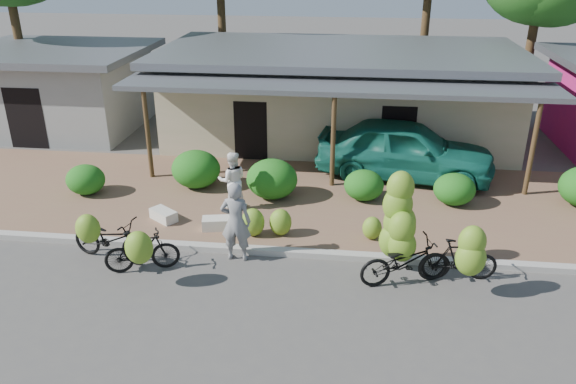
# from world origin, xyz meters

# --- Properties ---
(ground) EXTENTS (100.00, 100.00, 0.00)m
(ground) POSITION_xyz_m (0.00, 0.00, 0.00)
(ground) COLOR #4D4A48
(ground) RESTS_ON ground
(sidewalk) EXTENTS (60.00, 6.00, 0.12)m
(sidewalk) POSITION_xyz_m (0.00, 5.00, 0.06)
(sidewalk) COLOR brown
(sidewalk) RESTS_ON ground
(curb) EXTENTS (60.00, 0.25, 0.15)m
(curb) POSITION_xyz_m (0.00, 2.00, 0.07)
(curb) COLOR #A8A399
(curb) RESTS_ON ground
(shop_main) EXTENTS (13.00, 8.50, 3.35)m
(shop_main) POSITION_xyz_m (0.00, 10.93, 1.72)
(shop_main) COLOR beige
(shop_main) RESTS_ON ground
(shop_grey) EXTENTS (7.00, 6.00, 3.15)m
(shop_grey) POSITION_xyz_m (-11.00, 10.99, 1.62)
(shop_grey) COLOR gray
(shop_grey) RESTS_ON ground
(hedge_0) EXTENTS (1.12, 1.00, 0.87)m
(hedge_0) POSITION_xyz_m (-7.03, 4.62, 0.56)
(hedge_0) COLOR #124F12
(hedge_0) RESTS_ON sidewalk
(hedge_1) EXTENTS (1.44, 1.30, 1.13)m
(hedge_1) POSITION_xyz_m (-3.99, 5.49, 0.68)
(hedge_1) COLOR #124F12
(hedge_1) RESTS_ON sidewalk
(hedge_2) EXTENTS (1.45, 1.31, 1.13)m
(hedge_2) POSITION_xyz_m (-1.65, 4.99, 0.69)
(hedge_2) COLOR #124F12
(hedge_2) RESTS_ON sidewalk
(hedge_3) EXTENTS (1.12, 1.01, 0.87)m
(hedge_3) POSITION_xyz_m (0.94, 5.15, 0.56)
(hedge_3) COLOR #124F12
(hedge_3) RESTS_ON sidewalk
(hedge_4) EXTENTS (1.14, 1.03, 0.89)m
(hedge_4) POSITION_xyz_m (3.42, 5.14, 0.57)
(hedge_4) COLOR #124F12
(hedge_4) RESTS_ON sidewalk
(bike_far_left) EXTENTS (2.12, 1.44, 1.45)m
(bike_far_left) POSITION_xyz_m (-4.91, 1.28, 0.59)
(bike_far_left) COLOR black
(bike_far_left) RESTS_ON ground
(bike_left) EXTENTS (1.72, 1.36, 1.32)m
(bike_left) POSITION_xyz_m (-3.95, 0.80, 0.60)
(bike_left) COLOR black
(bike_left) RESTS_ON ground
(bike_center) EXTENTS (2.11, 1.48, 2.40)m
(bike_center) POSITION_xyz_m (1.71, 1.35, 0.91)
(bike_center) COLOR black
(bike_center) RESTS_ON ground
(bike_right) EXTENTS (1.69, 1.22, 1.62)m
(bike_right) POSITION_xyz_m (3.02, 1.18, 0.70)
(bike_right) COLOR black
(bike_right) RESTS_ON ground
(loose_banana_a) EXTENTS (0.58, 0.49, 0.73)m
(loose_banana_a) POSITION_xyz_m (-1.79, 2.66, 0.48)
(loose_banana_a) COLOR #82A729
(loose_banana_a) RESTS_ON sidewalk
(loose_banana_b) EXTENTS (0.55, 0.47, 0.69)m
(loose_banana_b) POSITION_xyz_m (-1.12, 2.77, 0.47)
(loose_banana_b) COLOR #82A729
(loose_banana_b) RESTS_ON sidewalk
(loose_banana_c) EXTENTS (0.47, 0.40, 0.59)m
(loose_banana_c) POSITION_xyz_m (1.13, 2.83, 0.42)
(loose_banana_c) COLOR #82A729
(loose_banana_c) RESTS_ON sidewalk
(sack_near) EXTENTS (0.91, 0.56, 0.30)m
(sack_near) POSITION_xyz_m (-2.71, 2.92, 0.27)
(sack_near) COLOR white
(sack_near) RESTS_ON sidewalk
(sack_far) EXTENTS (0.83, 0.75, 0.28)m
(sack_far) POSITION_xyz_m (-4.27, 3.22, 0.26)
(sack_far) COLOR white
(sack_far) RESTS_ON sidewalk
(vendor) EXTENTS (0.71, 0.47, 1.93)m
(vendor) POSITION_xyz_m (-2.00, 1.70, 0.97)
(vendor) COLOR gray
(vendor) RESTS_ON ground
(bystander) EXTENTS (0.91, 0.78, 1.61)m
(bystander) POSITION_xyz_m (-2.61, 4.20, 0.92)
(bystander) COLOR white
(bystander) RESTS_ON sidewalk
(teal_van) EXTENTS (5.59, 2.93, 1.82)m
(teal_van) POSITION_xyz_m (2.17, 7.00, 1.03)
(teal_van) COLOR #166554
(teal_van) RESTS_ON sidewalk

